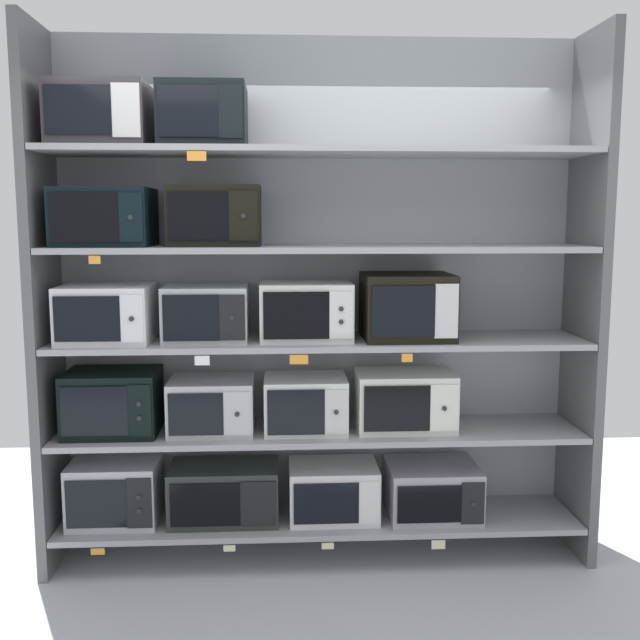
{
  "coord_description": "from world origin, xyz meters",
  "views": [
    {
      "loc": [
        -0.21,
        -3.83,
        1.82
      ],
      "look_at": [
        0.0,
        0.0,
        1.28
      ],
      "focal_mm": 41.99,
      "sensor_mm": 36.0,
      "label": 1
    }
  ],
  "objects_px": {
    "microwave_3": "(432,490)",
    "microwave_14": "(101,116)",
    "microwave_12": "(105,217)",
    "microwave_9": "(206,313)",
    "microwave_5": "(212,405)",
    "microwave_13": "(215,216)",
    "microwave_15": "(204,116)",
    "microwave_8": "(107,313)",
    "microwave_7": "(405,400)",
    "microwave_2": "(333,491)",
    "microwave_10": "(306,311)",
    "microwave_11": "(407,306)",
    "microwave_0": "(115,492)",
    "microwave_6": "(305,404)",
    "microwave_1": "(224,492)",
    "microwave_4": "(113,402)"
  },
  "relations": [
    {
      "from": "microwave_5",
      "to": "microwave_8",
      "type": "bearing_deg",
      "value": -180.0
    },
    {
      "from": "microwave_3",
      "to": "microwave_12",
      "type": "xyz_separation_m",
      "value": [
        -1.68,
        -0.0,
        1.46
      ]
    },
    {
      "from": "microwave_11",
      "to": "microwave_13",
      "type": "distance_m",
      "value": 1.09
    },
    {
      "from": "microwave_3",
      "to": "microwave_10",
      "type": "height_order",
      "value": "microwave_10"
    },
    {
      "from": "microwave_7",
      "to": "microwave_15",
      "type": "bearing_deg",
      "value": 180.0
    },
    {
      "from": "microwave_4",
      "to": "microwave_6",
      "type": "relative_size",
      "value": 1.1
    },
    {
      "from": "microwave_5",
      "to": "microwave_13",
      "type": "xyz_separation_m",
      "value": [
        0.04,
        0.0,
        0.98
      ]
    },
    {
      "from": "microwave_6",
      "to": "microwave_12",
      "type": "xyz_separation_m",
      "value": [
        -1.0,
        -0.0,
        0.97
      ]
    },
    {
      "from": "microwave_2",
      "to": "microwave_9",
      "type": "height_order",
      "value": "microwave_9"
    },
    {
      "from": "microwave_11",
      "to": "microwave_15",
      "type": "distance_m",
      "value": 1.4
    },
    {
      "from": "microwave_3",
      "to": "microwave_9",
      "type": "height_order",
      "value": "microwave_9"
    },
    {
      "from": "microwave_0",
      "to": "microwave_5",
      "type": "bearing_deg",
      "value": 0.0
    },
    {
      "from": "microwave_10",
      "to": "microwave_6",
      "type": "bearing_deg",
      "value": -179.55
    },
    {
      "from": "microwave_14",
      "to": "microwave_9",
      "type": "bearing_deg",
      "value": -0.04
    },
    {
      "from": "microwave_12",
      "to": "microwave_9",
      "type": "bearing_deg",
      "value": 0.01
    },
    {
      "from": "microwave_13",
      "to": "microwave_12",
      "type": "bearing_deg",
      "value": -179.97
    },
    {
      "from": "microwave_3",
      "to": "microwave_14",
      "type": "bearing_deg",
      "value": -180.0
    },
    {
      "from": "microwave_8",
      "to": "microwave_9",
      "type": "height_order",
      "value": "microwave_8"
    },
    {
      "from": "microwave_1",
      "to": "microwave_7",
      "type": "distance_m",
      "value": 1.07
    },
    {
      "from": "microwave_2",
      "to": "microwave_9",
      "type": "bearing_deg",
      "value": -179.98
    },
    {
      "from": "microwave_8",
      "to": "microwave_14",
      "type": "height_order",
      "value": "microwave_14"
    },
    {
      "from": "microwave_11",
      "to": "microwave_12",
      "type": "bearing_deg",
      "value": -179.99
    },
    {
      "from": "microwave_10",
      "to": "microwave_5",
      "type": "bearing_deg",
      "value": 179.98
    },
    {
      "from": "microwave_5",
      "to": "microwave_7",
      "type": "bearing_deg",
      "value": -0.0
    },
    {
      "from": "microwave_4",
      "to": "microwave_14",
      "type": "bearing_deg",
      "value": 173.21
    },
    {
      "from": "microwave_4",
      "to": "microwave_11",
      "type": "height_order",
      "value": "microwave_11"
    },
    {
      "from": "microwave_3",
      "to": "microwave_10",
      "type": "relative_size",
      "value": 1.02
    },
    {
      "from": "microwave_7",
      "to": "microwave_13",
      "type": "distance_m",
      "value": 1.38
    },
    {
      "from": "microwave_11",
      "to": "microwave_14",
      "type": "distance_m",
      "value": 1.8
    },
    {
      "from": "microwave_3",
      "to": "microwave_13",
      "type": "distance_m",
      "value": 1.85
    },
    {
      "from": "microwave_12",
      "to": "microwave_10",
      "type": "bearing_deg",
      "value": 0.0
    },
    {
      "from": "microwave_9",
      "to": "microwave_13",
      "type": "height_order",
      "value": "microwave_13"
    },
    {
      "from": "microwave_4",
      "to": "microwave_10",
      "type": "distance_m",
      "value": 1.11
    },
    {
      "from": "microwave_1",
      "to": "microwave_11",
      "type": "relative_size",
      "value": 1.25
    },
    {
      "from": "microwave_8",
      "to": "microwave_10",
      "type": "relative_size",
      "value": 0.96
    },
    {
      "from": "microwave_14",
      "to": "microwave_0",
      "type": "bearing_deg",
      "value": -178.5
    },
    {
      "from": "microwave_2",
      "to": "microwave_15",
      "type": "relative_size",
      "value": 1.11
    },
    {
      "from": "microwave_7",
      "to": "microwave_13",
      "type": "xyz_separation_m",
      "value": [
        -0.98,
        0.0,
        0.97
      ]
    },
    {
      "from": "microwave_0",
      "to": "microwave_13",
      "type": "height_order",
      "value": "microwave_13"
    },
    {
      "from": "microwave_2",
      "to": "microwave_12",
      "type": "relative_size",
      "value": 1.01
    },
    {
      "from": "microwave_7",
      "to": "microwave_9",
      "type": "distance_m",
      "value": 1.14
    },
    {
      "from": "microwave_2",
      "to": "microwave_9",
      "type": "distance_m",
      "value": 1.17
    },
    {
      "from": "microwave_13",
      "to": "microwave_9",
      "type": "bearing_deg",
      "value": -179.75
    },
    {
      "from": "microwave_7",
      "to": "microwave_6",
      "type": "bearing_deg",
      "value": -179.98
    },
    {
      "from": "microwave_10",
      "to": "microwave_12",
      "type": "bearing_deg",
      "value": -180.0
    },
    {
      "from": "microwave_13",
      "to": "microwave_11",
      "type": "bearing_deg",
      "value": 0.0
    },
    {
      "from": "microwave_2",
      "to": "microwave_14",
      "type": "height_order",
      "value": "microwave_14"
    },
    {
      "from": "microwave_15",
      "to": "microwave_8",
      "type": "bearing_deg",
      "value": -180.0
    },
    {
      "from": "microwave_3",
      "to": "microwave_4",
      "type": "xyz_separation_m",
      "value": [
        -1.68,
        -0.0,
        0.51
      ]
    },
    {
      "from": "microwave_6",
      "to": "microwave_15",
      "type": "distance_m",
      "value": 1.55
    }
  ]
}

